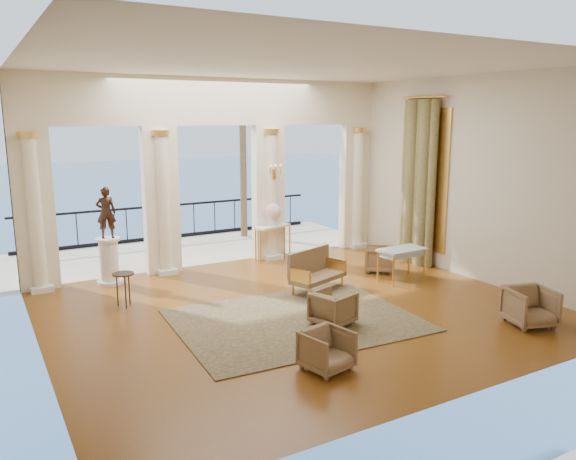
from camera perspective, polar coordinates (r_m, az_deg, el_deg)
floor at (r=10.79m, az=1.03°, el=-8.05°), size 9.00×9.00×0.00m
room_walls at (r=9.26m, az=4.66°, el=6.94°), size 9.00×9.00×9.00m
arcade at (r=13.63m, az=-7.24°, el=7.07°), size 9.00×0.56×4.50m
terrace at (r=15.87m, az=-9.76°, el=-2.03°), size 10.00×3.60×0.10m
balustrade at (r=17.25m, az=-11.64°, el=0.54°), size 9.00×0.06×1.03m
palm_tree at (r=16.95m, az=-4.68°, el=13.06°), size 2.00×2.00×4.50m
sea at (r=69.60m, az=-25.19°, el=2.41°), size 160.00×160.00×0.00m
curtain at (r=14.05m, az=13.06°, el=4.69°), size 0.33×1.40×4.09m
window_frame at (r=14.17m, az=13.63°, el=5.04°), size 0.04×1.60×3.40m
wall_sconce at (r=13.98m, az=-1.38°, el=5.80°), size 0.30×0.11×0.33m
rug at (r=10.22m, az=0.75°, el=-9.13°), size 4.34×3.46×0.02m
armchair_a at (r=8.26m, az=3.97°, el=-11.92°), size 0.74×0.71×0.65m
armchair_b at (r=10.74m, az=23.40°, el=-7.01°), size 0.89×0.86×0.75m
armchair_c at (r=13.41m, az=9.22°, el=-2.79°), size 0.89×0.89×0.67m
armchair_d at (r=9.95m, az=4.59°, el=-7.76°), size 0.77×0.80×0.67m
settee at (r=11.81m, az=2.72°, el=-4.13°), size 1.43×0.97×0.87m
game_table at (r=12.72m, az=11.51°, el=-2.20°), size 1.10×0.65×0.73m
pedestal at (r=12.87m, az=-17.71°, el=-3.09°), size 0.56×0.56×1.02m
statue at (r=12.65m, az=-18.00°, el=1.71°), size 0.47×0.39×1.12m
console_table at (r=14.22m, az=-1.57°, el=-0.13°), size 1.02×0.63×0.90m
urn at (r=14.14m, az=-1.58°, el=1.75°), size 0.42×0.42×0.56m
side_table at (r=11.22m, az=-16.39°, el=-4.69°), size 0.41×0.41×0.67m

